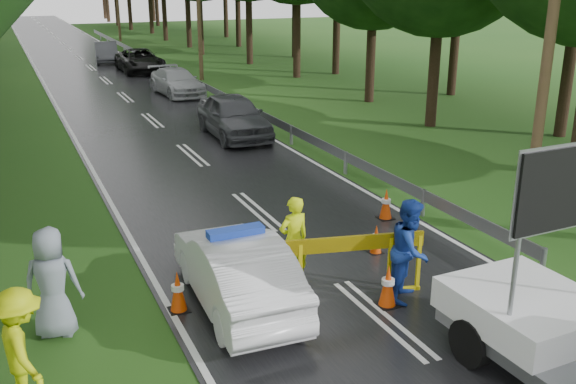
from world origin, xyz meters
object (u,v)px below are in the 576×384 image
officer (294,240)px  queue_car_fourth (106,52)px  police_sedan (237,271)px  queue_car_second (177,82)px  queue_car_first (234,116)px  barrier (346,252)px  civilian (410,250)px  queue_car_third (140,61)px

officer → queue_car_fourth: 36.69m
police_sedan → queue_car_second: 22.68m
queue_car_first → queue_car_second: queue_car_first is taller
barrier → queue_car_first: bearing=93.1°
barrier → civilian: (1.07, -0.50, 0.04)m
queue_car_first → queue_car_fourth: 24.70m
queue_car_third → police_sedan: bearing=-99.1°
officer → queue_car_fourth: size_ratio=0.42×
police_sedan → queue_car_third: 31.42m
queue_car_third → queue_car_second: bearing=-90.5°
barrier → queue_car_fourth: queue_car_fourth is taller
queue_car_first → queue_car_second: (0.41, 9.80, -0.14)m
officer → barrier: bearing=113.7°
civilian → queue_car_fourth: (0.61, 38.11, -0.27)m
queue_car_first → queue_car_fourth: size_ratio=1.11×
barrier → civilian: bearing=-11.5°
civilian → queue_car_third: civilian is taller
queue_car_fourth → civilian: bearing=-83.9°
queue_car_fourth → queue_car_first: bearing=-81.4°
officer → police_sedan: bearing=10.9°
police_sedan → barrier: size_ratio=1.44×
barrier → queue_car_first: (2.39, 12.92, -0.13)m
officer → queue_car_second: bearing=-106.4°
civilian → queue_car_first: size_ratio=0.41×
queue_car_second → civilian: bearing=-98.9°
officer → queue_car_first: size_ratio=0.38×
police_sedan → queue_car_second: bearing=-99.8°
barrier → queue_car_third: bearing=98.5°
queue_car_first → queue_car_third: queue_car_first is taller
barrier → officer: 1.17m
barrier → queue_car_fourth: (1.68, 37.61, -0.23)m
civilian → queue_car_third: bearing=44.9°
officer → queue_car_second: size_ratio=0.39×
officer → queue_car_fourth: (2.29, 36.61, -0.19)m
queue_car_third → queue_car_first: bearing=-91.7°
barrier → queue_car_second: bearing=96.5°
queue_car_second → queue_car_fourth: 14.93m
queue_car_second → queue_car_fourth: size_ratio=1.07×
civilian → queue_car_third: size_ratio=0.37×
police_sedan → civilian: (3.02, -1.05, 0.29)m
queue_car_fourth → barrier: bearing=-85.6°
queue_car_second → officer: bearing=-103.6°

